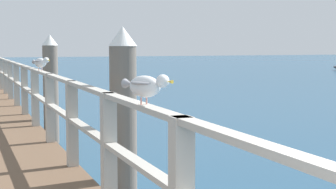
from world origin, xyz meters
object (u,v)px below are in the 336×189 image
at_px(dock_piling_near, 123,124).
at_px(seagull_background, 41,62).
at_px(dock_piling_far, 51,89).
at_px(seagull_foreground, 146,85).

xyz_separation_m(dock_piling_near, seagull_background, (-0.38, 3.27, 0.55)).
xyz_separation_m(dock_piling_near, dock_piling_far, (0.00, 4.73, 0.00)).
relative_size(dock_piling_far, seagull_background, 4.44).
height_order(dock_piling_far, seagull_foreground, dock_piling_far).
distance_m(dock_piling_far, seagull_background, 1.61).
xyz_separation_m(dock_piling_far, seagull_background, (-0.38, -1.47, 0.55)).
bearing_deg(dock_piling_far, seagull_foreground, -93.29).
bearing_deg(seagull_foreground, dock_piling_far, -116.80).
bearing_deg(dock_piling_near, seagull_foreground, -101.77).
bearing_deg(dock_piling_near, dock_piling_far, 90.00).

